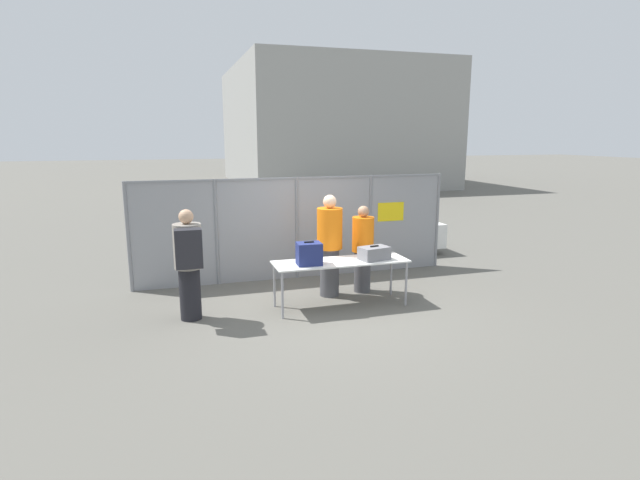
# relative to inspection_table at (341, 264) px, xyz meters

# --- Properties ---
(ground_plane) EXTENTS (120.00, 120.00, 0.00)m
(ground_plane) POSITION_rel_inspection_table_xyz_m (-0.26, 0.06, -0.74)
(ground_plane) COLOR #605E56
(fence_section) EXTENTS (6.48, 0.07, 2.07)m
(fence_section) POSITION_rel_inspection_table_xyz_m (-0.24, 1.94, 0.34)
(fence_section) COLOR gray
(fence_section) RESTS_ON ground_plane
(inspection_table) EXTENTS (2.29, 0.72, 0.80)m
(inspection_table) POSITION_rel_inspection_table_xyz_m (0.00, 0.00, 0.00)
(inspection_table) COLOR silver
(inspection_table) RESTS_ON ground_plane
(suitcase_navy) EXTENTS (0.41, 0.33, 0.39)m
(suitcase_navy) POSITION_rel_inspection_table_xyz_m (-0.58, -0.09, 0.24)
(suitcase_navy) COLOR navy
(suitcase_navy) RESTS_ON inspection_table
(suitcase_grey) EXTENTS (0.55, 0.41, 0.25)m
(suitcase_grey) POSITION_rel_inspection_table_xyz_m (0.57, -0.08, 0.17)
(suitcase_grey) COLOR slate
(suitcase_grey) RESTS_ON inspection_table
(traveler_hooded) EXTENTS (0.44, 0.68, 1.76)m
(traveler_hooded) POSITION_rel_inspection_table_xyz_m (-2.48, 0.06, 0.23)
(traveler_hooded) COLOR black
(traveler_hooded) RESTS_ON ground_plane
(security_worker_near) EXTENTS (0.46, 0.46, 1.85)m
(security_worker_near) POSITION_rel_inspection_table_xyz_m (0.01, 0.62, 0.21)
(security_worker_near) COLOR #4C4C51
(security_worker_near) RESTS_ON ground_plane
(security_worker_far) EXTENTS (0.40, 0.40, 1.62)m
(security_worker_far) POSITION_rel_inspection_table_xyz_m (0.67, 0.67, 0.09)
(security_worker_far) COLOR #4C4C51
(security_worker_far) RESTS_ON ground_plane
(utility_trailer) EXTENTS (3.86, 2.14, 0.75)m
(utility_trailer) POSITION_rel_inspection_table_xyz_m (2.24, 3.49, -0.31)
(utility_trailer) COLOR white
(utility_trailer) RESTS_ON ground_plane
(distant_hangar) EXTENTS (11.31, 13.35, 6.97)m
(distant_hangar) POSITION_rel_inspection_table_xyz_m (7.12, 22.54, 2.74)
(distant_hangar) COLOR #999993
(distant_hangar) RESTS_ON ground_plane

